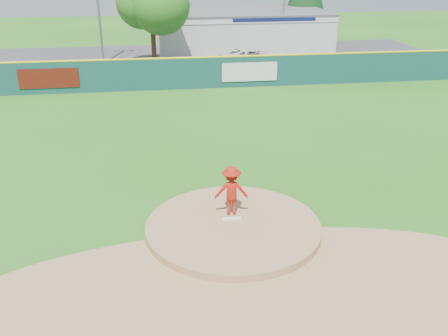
{
  "coord_description": "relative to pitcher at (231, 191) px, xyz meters",
  "views": [
    {
      "loc": [
        -2.26,
        -13.46,
        8.06
      ],
      "look_at": [
        0.0,
        2.0,
        1.3
      ],
      "focal_mm": 40.0,
      "sensor_mm": 36.0,
      "label": 1
    }
  ],
  "objects": [
    {
      "name": "pitcher",
      "position": [
        0.0,
        0.0,
        0.0
      ],
      "size": [
        1.13,
        0.73,
        1.66
      ],
      "primitive_type": "imported",
      "rotation": [
        0.0,
        0.0,
        3.03
      ],
      "color": "#B51A0F",
      "rests_on": "pitchers_mound"
    },
    {
      "name": "outfield_fence",
      "position": [
        -0.05,
        17.33,
        0.01
      ],
      "size": [
        40.0,
        0.14,
        2.07
      ],
      "color": "#134040",
      "rests_on": "ground"
    },
    {
      "name": "pitching_rubber",
      "position": [
        -0.05,
        -0.37,
        -0.81
      ],
      "size": [
        0.6,
        0.15,
        0.04
      ],
      "primitive_type": "cube",
      "color": "white",
      "rests_on": "pitchers_mound"
    },
    {
      "name": "deciduous_tree",
      "position": [
        -2.05,
        24.33,
        3.47
      ],
      "size": [
        5.6,
        5.6,
        7.36
      ],
      "color": "#382314",
      "rests_on": "ground"
    },
    {
      "name": "fence_banners",
      "position": [
        -2.31,
        17.25,
        -0.08
      ],
      "size": [
        16.12,
        0.04,
        1.2
      ],
      "color": "#57150C",
      "rests_on": "ground"
    },
    {
      "name": "van",
      "position": [
        5.46,
        23.24,
        -0.33
      ],
      "size": [
        5.53,
        3.11,
        1.46
      ],
      "primitive_type": "imported",
      "rotation": [
        0.0,
        0.0,
        1.71
      ],
      "color": "white",
      "rests_on": "parking_lot"
    },
    {
      "name": "infield_dirt_arc",
      "position": [
        -0.05,
        -3.67,
        -1.07
      ],
      "size": [
        15.4,
        15.4,
        0.01
      ],
      "primitive_type": "cylinder",
      "color": "#9E774C",
      "rests_on": "ground"
    },
    {
      "name": "parking_lot",
      "position": [
        -0.05,
        26.33,
        -1.07
      ],
      "size": [
        44.0,
        16.0,
        0.02
      ],
      "primitive_type": "cube",
      "color": "#38383A",
      "rests_on": "ground"
    },
    {
      "name": "ground",
      "position": [
        -0.05,
        -0.67,
        -1.08
      ],
      "size": [
        120.0,
        120.0,
        0.0
      ],
      "primitive_type": "plane",
      "color": "#286B19",
      "rests_on": "ground"
    },
    {
      "name": "pitchers_mound",
      "position": [
        -0.05,
        -0.67,
        -1.08
      ],
      "size": [
        5.5,
        5.5,
        0.5
      ],
      "primitive_type": "cylinder",
      "color": "#9E774C",
      "rests_on": "ground"
    },
    {
      "name": "pool_building_grp",
      "position": [
        5.95,
        31.33,
        0.58
      ],
      "size": [
        15.2,
        8.2,
        3.31
      ],
      "color": "silver",
      "rests_on": "ground"
    }
  ]
}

